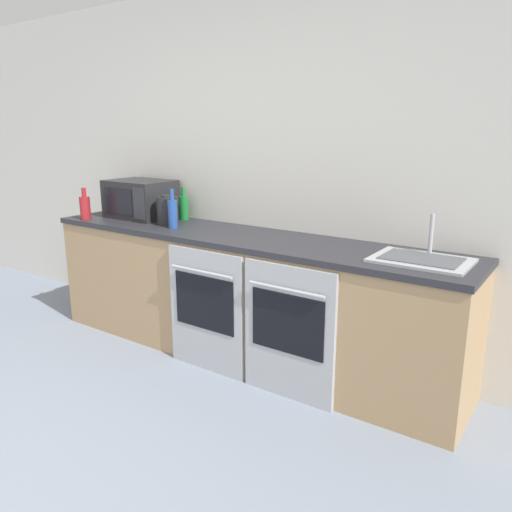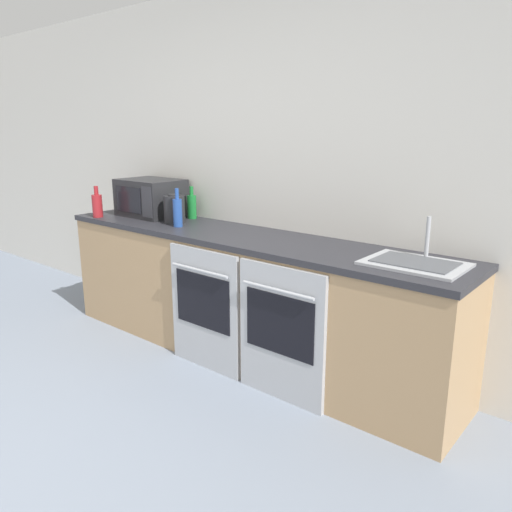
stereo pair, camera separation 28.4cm
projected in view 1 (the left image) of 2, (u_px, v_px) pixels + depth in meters
name	position (u px, v px, depth m)	size (l,w,h in m)	color
wall_back	(267.00, 172.00, 3.60)	(10.00, 0.06, 2.60)	silver
counter_back	(240.00, 296.00, 3.55)	(3.18, 0.63, 0.90)	tan
oven_left	(206.00, 310.00, 3.32)	(0.61, 0.06, 0.84)	#A8AAAF
oven_right	(288.00, 332.00, 2.97)	(0.61, 0.06, 0.84)	#A8AAAF
microwave	(141.00, 199.00, 4.05)	(0.52, 0.38, 0.30)	#232326
bottle_red	(85.00, 207.00, 3.97)	(0.08, 0.08, 0.25)	maroon
bottle_blue	(173.00, 213.00, 3.63)	(0.07, 0.07, 0.28)	#234793
bottle_green	(184.00, 207.00, 3.96)	(0.07, 0.07, 0.26)	#19722D
kettle	(168.00, 210.00, 3.78)	(0.16, 0.16, 0.22)	#232326
sink	(422.00, 259.00, 2.74)	(0.52, 0.38, 0.24)	#A8AAAF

